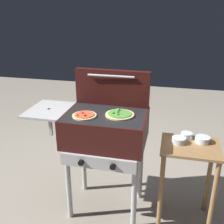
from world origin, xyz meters
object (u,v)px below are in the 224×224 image
object	(u,v)px
pizza_veggie	(120,114)
pizza_pepperoni	(84,115)
grill	(104,131)
topping_bowl_far	(202,140)
prep_table	(188,168)
topping_bowl_near	(187,136)
topping_bowl_middle	(179,140)

from	to	relation	value
pizza_veggie	pizza_pepperoni	size ratio (longest dim) A/B	1.21
grill	topping_bowl_far	world-z (taller)	grill
prep_table	pizza_veggie	bearing A→B (deg)	-179.34
pizza_veggie	topping_bowl_far	size ratio (longest dim) A/B	1.98
topping_bowl_near	topping_bowl_far	bearing A→B (deg)	-21.12
grill	pizza_pepperoni	bearing A→B (deg)	-148.17
prep_table	topping_bowl_middle	xyz separation A→B (m)	(-0.09, 0.02, 0.22)
grill	topping_bowl_far	bearing A→B (deg)	5.93
prep_table	topping_bowl_near	bearing A→B (deg)	103.50
topping_bowl_middle	topping_bowl_far	bearing A→B (deg)	16.58
pizza_veggie	topping_bowl_far	xyz separation A→B (m)	(0.64, 0.08, -0.19)
pizza_veggie	topping_bowl_far	world-z (taller)	pizza_veggie
pizza_veggie	pizza_pepperoni	world-z (taller)	same
grill	prep_table	bearing A→B (deg)	0.37
grill	pizza_veggie	world-z (taller)	pizza_veggie
topping_bowl_near	pizza_veggie	bearing A→B (deg)	-166.33
topping_bowl_near	topping_bowl_middle	xyz separation A→B (m)	(-0.06, -0.10, 0.00)
grill	pizza_pepperoni	distance (m)	0.22
topping_bowl_middle	grill	bearing A→B (deg)	-177.43
prep_table	topping_bowl_middle	world-z (taller)	topping_bowl_middle
pizza_veggie	topping_bowl_near	xyz separation A→B (m)	(0.52, 0.13, -0.19)
pizza_pepperoni	topping_bowl_middle	size ratio (longest dim) A/B	1.74
topping_bowl_far	topping_bowl_middle	world-z (taller)	same
prep_table	topping_bowl_near	world-z (taller)	topping_bowl_near
topping_bowl_near	grill	bearing A→B (deg)	-169.08
pizza_veggie	pizza_pepperoni	bearing A→B (deg)	-162.70
pizza_veggie	prep_table	xyz separation A→B (m)	(0.55, 0.01, -0.40)
topping_bowl_far	topping_bowl_middle	bearing A→B (deg)	-163.42
pizza_pepperoni	topping_bowl_middle	world-z (taller)	pizza_pepperoni
topping_bowl_near	prep_table	bearing A→B (deg)	-76.50
grill	prep_table	size ratio (longest dim) A/B	1.37
pizza_veggie	topping_bowl_middle	xyz separation A→B (m)	(0.46, 0.03, -0.19)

